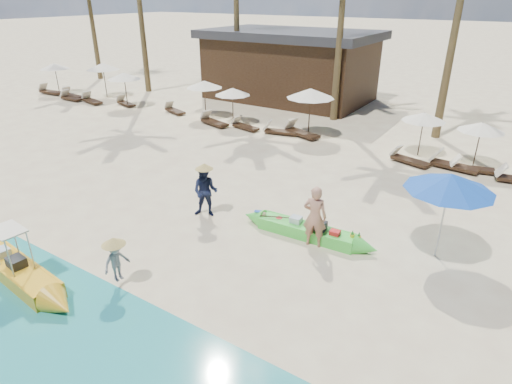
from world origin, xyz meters
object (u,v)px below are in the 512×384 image
Objects in this scene: yellow_canoe at (15,269)px; blue_umbrella at (450,182)px; green_canoe at (306,231)px; tourist at (315,217)px.

blue_umbrella is (8.49, 6.68, 1.91)m from yellow_canoe.
green_canoe is 0.84m from tourist.
green_canoe is 0.84× the size of yellow_canoe.
tourist is at bearing -156.35° from blue_umbrella.
green_canoe is 2.59× the size of tourist.
yellow_canoe is 10.97m from blue_umbrella.
blue_umbrella is at bearing -169.54° from tourist.
blue_umbrella is at bearing 43.63° from yellow_canoe.
tourist reaches higher than green_canoe.
green_canoe is at bearing 53.20° from yellow_canoe.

